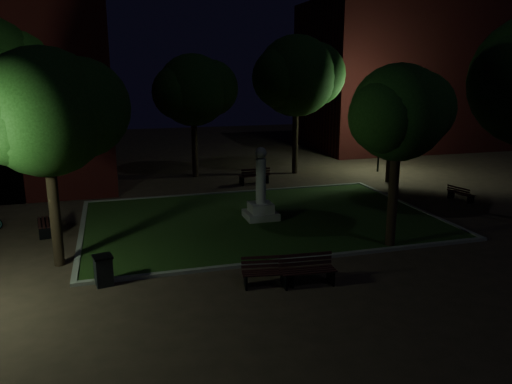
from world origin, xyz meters
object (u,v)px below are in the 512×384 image
Objects in this scene: monument at (261,199)px; bench_near_left at (268,272)px; bench_far_side at (254,176)px; trash_bin at (103,270)px; bench_near_right at (307,271)px; bench_right_side at (460,194)px; bench_left_side at (47,223)px.

monument reaches higher than bench_near_left.
bench_far_side reaches higher than trash_bin.
bench_near_right is 14.24m from bench_far_side.
monument is 1.88× the size of bench_near_left.
bench_near_left is 5.10m from trash_bin.
trash_bin is at bearing 172.05° from bench_near_left.
bench_far_side is (-9.02, 6.69, 0.11)m from bench_right_side.
monument is 8.95m from bench_left_side.
bench_left_side reaches higher than bench_near_right.
monument is at bearing 88.88° from bench_near_right.
bench_near_right is 0.96× the size of bench_far_side.
bench_far_side is (2.34, 14.05, 0.01)m from bench_near_right.
bench_left_side is (-8.31, 7.65, 0.00)m from bench_near_right.
bench_left_side is at bearing 142.44° from bench_near_left.
trash_bin is at bearing -141.60° from monument.
bench_left_side reaches higher than bench_right_side.
bench_near_left is 1.18× the size of bench_right_side.
bench_left_side is at bearing 24.37° from bench_far_side.
bench_left_side is (-7.12, 7.39, 0.03)m from bench_near_left.
bench_left_side is at bearing 141.16° from bench_near_right.
bench_right_side is at bearing 136.82° from bench_far_side.
bench_near_right is at bearing 73.91° from bench_far_side.
monument is 8.54m from trash_bin.
bench_near_left is 1.22m from bench_near_right.
bench_left_side is 12.42m from bench_far_side.
bench_near_right is 0.98× the size of bench_left_side.
bench_near_right is 1.83× the size of trash_bin.
monument is 7.05m from bench_near_right.
bench_far_side is at bearing 40.76° from bench_right_side.
bench_right_side is at bearing 1.91° from monument.
bench_near_left is 0.96× the size of bench_near_right.
bench_far_side is at bearing 112.49° from bench_left_side.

